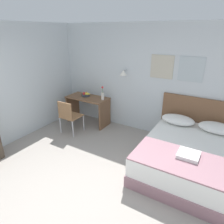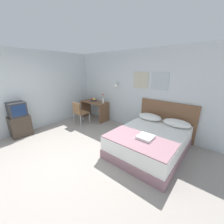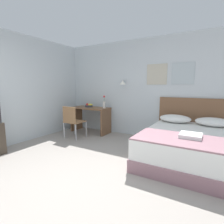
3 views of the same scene
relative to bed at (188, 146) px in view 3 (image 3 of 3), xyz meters
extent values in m
plane|color=gray|center=(-1.30, -1.80, -0.28)|extent=(24.00, 24.00, 0.00)
cube|color=silver|center=(-1.30, 1.12, 1.05)|extent=(5.66, 0.06, 2.65)
cube|color=#B7B29E|center=(-0.95, 1.08, 1.42)|extent=(0.52, 0.02, 0.52)
cube|color=#A8B7BC|center=(-0.32, 1.08, 1.42)|extent=(0.52, 0.02, 0.52)
cylinder|color=#B2B2B7|center=(-1.85, 1.01, 1.27)|extent=(0.02, 0.16, 0.02)
cone|color=white|center=(-1.85, 0.92, 1.22)|extent=(0.17, 0.17, 0.12)
cube|color=gray|center=(0.00, 0.00, -0.17)|extent=(1.55, 2.06, 0.22)
cube|color=white|center=(0.00, 0.00, 0.11)|extent=(1.52, 2.02, 0.34)
cube|color=brown|center=(0.00, 1.06, 0.28)|extent=(1.67, 0.06, 1.12)
ellipsoid|color=white|center=(-0.39, 0.75, 0.37)|extent=(0.71, 0.45, 0.18)
ellipsoid|color=white|center=(0.39, 0.75, 0.37)|extent=(0.71, 0.45, 0.18)
cube|color=gray|center=(0.00, -0.60, 0.29)|extent=(1.51, 0.82, 0.02)
cube|color=white|center=(0.09, -0.45, 0.34)|extent=(0.33, 0.32, 0.06)
cube|color=brown|center=(-2.84, 0.72, 0.47)|extent=(1.16, 0.57, 0.03)
cube|color=brown|center=(-3.40, 0.72, 0.09)|extent=(0.04, 0.52, 0.73)
cube|color=brown|center=(-2.28, 0.72, 0.09)|extent=(0.04, 0.52, 0.73)
cube|color=#8E6642|center=(-2.86, 0.06, 0.17)|extent=(0.46, 0.46, 0.02)
cube|color=#8E6642|center=(-2.86, -0.16, 0.38)|extent=(0.42, 0.03, 0.42)
cylinder|color=#B7B7BC|center=(-3.07, 0.27, -0.06)|extent=(0.03, 0.03, 0.43)
cylinder|color=#B7B7BC|center=(-2.65, 0.27, -0.06)|extent=(0.03, 0.03, 0.43)
cylinder|color=#B7B7BC|center=(-3.07, -0.16, -0.06)|extent=(0.03, 0.03, 0.43)
cylinder|color=#B7B7BC|center=(-2.65, -0.16, -0.06)|extent=(0.03, 0.03, 0.43)
cylinder|color=#333842|center=(-2.93, 0.77, 0.51)|extent=(0.23, 0.23, 0.05)
ellipsoid|color=yellow|center=(-2.89, 0.77, 0.56)|extent=(0.18, 0.13, 0.06)
sphere|color=orange|center=(-2.94, 0.81, 0.56)|extent=(0.07, 0.07, 0.07)
sphere|color=red|center=(-2.97, 0.73, 0.56)|extent=(0.09, 0.09, 0.09)
cylinder|color=silver|center=(-2.36, 0.74, 0.59)|extent=(0.08, 0.08, 0.20)
cylinder|color=#3D7538|center=(-2.36, 0.74, 0.76)|extent=(0.01, 0.01, 0.14)
sphere|color=#DB3838|center=(-2.36, 0.74, 0.83)|extent=(0.06, 0.06, 0.06)
camera|label=1|loc=(0.42, -3.41, 2.20)|focal=32.00mm
camera|label=2|loc=(1.28, -3.01, 1.78)|focal=22.00mm
camera|label=3|loc=(0.37, -3.46, 1.13)|focal=28.00mm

